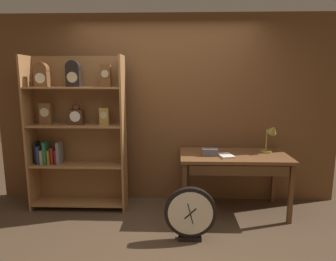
{
  "coord_description": "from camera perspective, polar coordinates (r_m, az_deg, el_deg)",
  "views": [
    {
      "loc": [
        0.16,
        -2.73,
        1.73
      ],
      "look_at": [
        0.05,
        0.76,
        1.12
      ],
      "focal_mm": 31.41,
      "sensor_mm": 36.0,
      "label": 1
    }
  ],
  "objects": [
    {
      "name": "bookshelf",
      "position": [
        4.06,
        -17.7,
        0.06
      ],
      "size": [
        1.26,
        0.33,
        2.03
      ],
      "color": "#9E6B3D",
      "rests_on": "ground"
    },
    {
      "name": "toolbox_small",
      "position": [
        3.75,
        8.12,
        -4.15
      ],
      "size": [
        0.2,
        0.11,
        0.09
      ],
      "primitive_type": "cube",
      "color": "#595960",
      "rests_on": "workbench"
    },
    {
      "name": "round_clock_large",
      "position": [
        3.29,
        4.33,
        -15.78
      ],
      "size": [
        0.56,
        0.11,
        0.6
      ],
      "color": "black",
      "rests_on": "ground"
    },
    {
      "name": "desk_lamp",
      "position": [
        4.02,
        19.36,
        -0.83
      ],
      "size": [
        0.21,
        0.22,
        0.39
      ],
      "color": "olive",
      "rests_on": "workbench"
    },
    {
      "name": "back_wood_panel",
      "position": [
        4.14,
        -0.37,
        4.01
      ],
      "size": [
        4.8,
        0.05,
        2.6
      ],
      "primitive_type": "cube",
      "color": "brown",
      "rests_on": "ground"
    },
    {
      "name": "workbench",
      "position": [
        3.87,
        12.68,
        -5.78
      ],
      "size": [
        1.37,
        0.73,
        0.78
      ],
      "color": "brown",
      "rests_on": "ground"
    },
    {
      "name": "open_repair_manual",
      "position": [
        3.73,
        11.18,
        -4.83
      ],
      "size": [
        0.21,
        0.25,
        0.02
      ],
      "primitive_type": "cube",
      "rotation": [
        0.0,
        0.0,
        0.25
      ],
      "color": "silver",
      "rests_on": "workbench"
    },
    {
      "name": "ground_plane",
      "position": [
        3.23,
        -1.39,
        -22.4
      ],
      "size": [
        10.0,
        10.0,
        0.0
      ],
      "primitive_type": "plane",
      "color": "#4C3826"
    }
  ]
}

